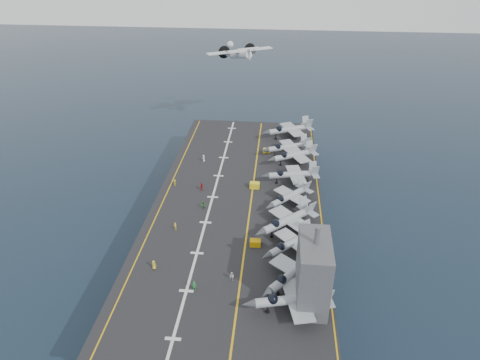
# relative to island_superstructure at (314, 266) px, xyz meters

# --- Properties ---
(ground) EXTENTS (500.00, 500.00, 0.00)m
(ground) POSITION_rel_island_superstructure_xyz_m (-15.00, 30.00, -17.90)
(ground) COLOR #142135
(ground) RESTS_ON ground
(hull) EXTENTS (36.00, 90.00, 10.00)m
(hull) POSITION_rel_island_superstructure_xyz_m (-15.00, 30.00, -12.90)
(hull) COLOR #56595E
(hull) RESTS_ON ground
(flight_deck) EXTENTS (38.00, 92.00, 0.40)m
(flight_deck) POSITION_rel_island_superstructure_xyz_m (-15.00, 30.00, -7.70)
(flight_deck) COLOR black
(flight_deck) RESTS_ON hull
(foul_line) EXTENTS (0.35, 90.00, 0.02)m
(foul_line) POSITION_rel_island_superstructure_xyz_m (-12.00, 30.00, -7.48)
(foul_line) COLOR gold
(foul_line) RESTS_ON flight_deck
(landing_centerline) EXTENTS (0.50, 90.00, 0.02)m
(landing_centerline) POSITION_rel_island_superstructure_xyz_m (-21.00, 30.00, -7.48)
(landing_centerline) COLOR silver
(landing_centerline) RESTS_ON flight_deck
(deck_edge_port) EXTENTS (0.25, 90.00, 0.02)m
(deck_edge_port) POSITION_rel_island_superstructure_xyz_m (-32.00, 30.00, -7.48)
(deck_edge_port) COLOR gold
(deck_edge_port) RESTS_ON flight_deck
(deck_edge_stbd) EXTENTS (0.25, 90.00, 0.02)m
(deck_edge_stbd) POSITION_rel_island_superstructure_xyz_m (3.50, 30.00, -7.48)
(deck_edge_stbd) COLOR gold
(deck_edge_stbd) RESTS_ON flight_deck
(island_superstructure) EXTENTS (5.00, 10.00, 15.00)m
(island_superstructure) POSITION_rel_island_superstructure_xyz_m (0.00, 0.00, 0.00)
(island_superstructure) COLOR #56595E
(island_superstructure) RESTS_ON flight_deck
(fighter_jet_0) EXTENTS (16.44, 12.82, 5.07)m
(fighter_jet_0) POSITION_rel_island_superstructure_xyz_m (-3.04, -2.59, -4.97)
(fighter_jet_0) COLOR #9AA3A9
(fighter_jet_0) RESTS_ON flight_deck
(fighter_jet_1) EXTENTS (16.73, 17.48, 5.07)m
(fighter_jet_1) POSITION_rel_island_superstructure_xyz_m (-2.85, 3.72, -4.97)
(fighter_jet_1) COLOR gray
(fighter_jet_1) RESTS_ON flight_deck
(fighter_jet_2) EXTENTS (15.83, 15.54, 4.63)m
(fighter_jet_2) POSITION_rel_island_superstructure_xyz_m (-2.93, 12.13, -5.19)
(fighter_jet_2) COLOR gray
(fighter_jet_2) RESTS_ON flight_deck
(fighter_jet_3) EXTENTS (17.91, 17.55, 5.23)m
(fighter_jet_3) POSITION_rel_island_superstructure_xyz_m (-3.81, 19.07, -4.89)
(fighter_jet_3) COLOR gray
(fighter_jet_3) RESTS_ON flight_deck
(fighter_jet_4) EXTENTS (15.43, 15.58, 4.57)m
(fighter_jet_4) POSITION_rel_island_superstructure_xyz_m (-3.35, 28.67, -5.22)
(fighter_jet_4) COLOR #989EA9
(fighter_jet_4) RESTS_ON flight_deck
(fighter_jet_5) EXTENTS (15.78, 12.14, 4.91)m
(fighter_jet_5) POSITION_rel_island_superstructure_xyz_m (-2.53, 38.38, -5.04)
(fighter_jet_5) COLOR #99A0A9
(fighter_jet_5) RESTS_ON flight_deck
(fighter_jet_6) EXTENTS (17.04, 15.18, 4.94)m
(fighter_jet_6) POSITION_rel_island_superstructure_xyz_m (-2.05, 48.86, -5.03)
(fighter_jet_6) COLOR gray
(fighter_jet_6) RESTS_ON flight_deck
(fighter_jet_7) EXTENTS (16.54, 14.09, 4.86)m
(fighter_jet_7) POSITION_rel_island_superstructure_xyz_m (-3.59, 53.66, -5.07)
(fighter_jet_7) COLOR #A0A9B2
(fighter_jet_7) RESTS_ON flight_deck
(fighter_jet_8) EXTENTS (18.77, 16.23, 5.48)m
(fighter_jet_8) POSITION_rel_island_superstructure_xyz_m (-3.21, 65.01, -4.76)
(fighter_jet_8) COLOR #949EA4
(fighter_jet_8) RESTS_ON flight_deck
(tow_cart_a) EXTENTS (2.14, 1.41, 1.27)m
(tow_cart_a) POSITION_rel_island_superstructure_xyz_m (-10.03, 13.39, -6.86)
(tow_cart_a) COLOR #D29706
(tow_cart_a) RESTS_ON flight_deck
(tow_cart_b) EXTENTS (2.38, 1.62, 1.38)m
(tow_cart_b) POSITION_rel_island_superstructure_xyz_m (-11.56, 35.09, -6.81)
(tow_cart_b) COLOR yellow
(tow_cart_b) RESTS_ON flight_deck
(tow_cart_c) EXTENTS (2.14, 1.62, 1.15)m
(tow_cart_c) POSITION_rel_island_superstructure_xyz_m (-9.48, 54.32, -6.92)
(tow_cart_c) COLOR yellow
(tow_cart_c) RESTS_ON flight_deck
(crew_0) EXTENTS (1.27, 1.03, 1.83)m
(crew_0) POSITION_rel_island_superstructure_xyz_m (-27.96, 4.96, -6.58)
(crew_0) COLOR yellow
(crew_0) RESTS_ON flight_deck
(crew_1) EXTENTS (1.24, 1.15, 1.72)m
(crew_1) POSITION_rel_island_superstructure_xyz_m (-26.75, 16.88, -6.64)
(crew_1) COLOR yellow
(crew_1) RESTS_ON flight_deck
(crew_2) EXTENTS (1.33, 1.33, 1.89)m
(crew_2) POSITION_rel_island_superstructure_xyz_m (-22.29, 25.04, -6.56)
(crew_2) COLOR #297C29
(crew_2) RESTS_ON flight_deck
(crew_3) EXTENTS (1.11, 1.15, 1.61)m
(crew_3) POSITION_rel_island_superstructure_xyz_m (-30.83, 34.27, -6.70)
(crew_3) COLOR yellow
(crew_3) RESTS_ON flight_deck
(crew_4) EXTENTS (1.12, 1.38, 2.00)m
(crew_4) POSITION_rel_island_superstructure_xyz_m (-24.01, 32.84, -6.50)
(crew_4) COLOR red
(crew_4) RESTS_ON flight_deck
(crew_5) EXTENTS (1.32, 1.41, 1.95)m
(crew_5) POSITION_rel_island_superstructure_xyz_m (-25.98, 47.26, -6.52)
(crew_5) COLOR white
(crew_5) RESTS_ON flight_deck
(crew_6) EXTENTS (1.19, 0.83, 1.91)m
(crew_6) POSITION_rel_island_superstructure_xyz_m (-19.63, 0.37, -6.55)
(crew_6) COLOR #228535
(crew_6) RESTS_ON flight_deck
(crew_7) EXTENTS (1.27, 1.20, 1.76)m
(crew_7) POSITION_rel_island_superstructure_xyz_m (-13.53, 3.38, -6.62)
(crew_7) COLOR silver
(crew_7) RESTS_ON flight_deck
(transport_plane) EXTENTS (27.91, 25.09, 5.47)m
(transport_plane) POSITION_rel_island_superstructure_xyz_m (-20.48, 91.58, 9.86)
(transport_plane) COLOR silver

